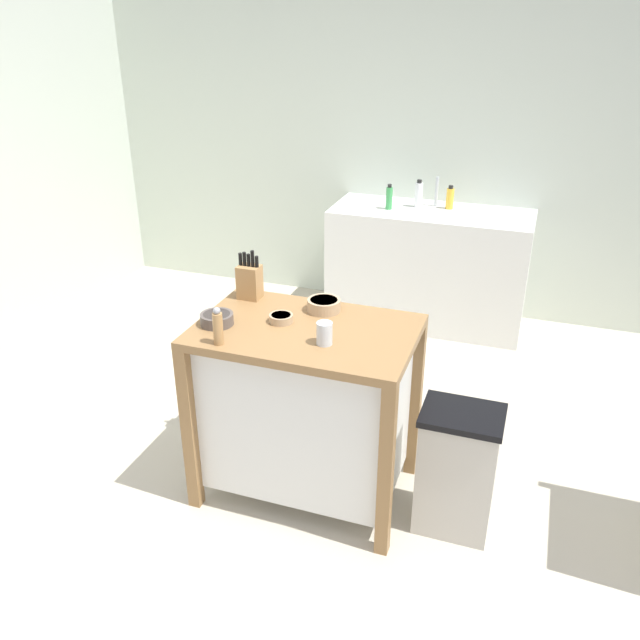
# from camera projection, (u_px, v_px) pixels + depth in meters

# --- Properties ---
(ground_plane) EXTENTS (6.16, 6.16, 0.00)m
(ground_plane) POSITION_uv_depth(u_px,v_px,m) (290.00, 490.00, 3.33)
(ground_plane) COLOR #BCB29E
(ground_plane) RESTS_ON ground
(wall_back) EXTENTS (5.11, 0.10, 2.60)m
(wall_back) POSITION_uv_depth(u_px,v_px,m) (412.00, 143.00, 4.97)
(wall_back) COLOR silver
(wall_back) RESTS_ON ground
(kitchen_island) EXTENTS (1.01, 0.66, 0.91)m
(kitchen_island) POSITION_uv_depth(u_px,v_px,m) (306.00, 402.00, 3.14)
(kitchen_island) COLOR olive
(kitchen_island) RESTS_ON ground
(knife_block) EXTENTS (0.11, 0.09, 0.25)m
(knife_block) POSITION_uv_depth(u_px,v_px,m) (250.00, 281.00, 3.24)
(knife_block) COLOR #AD7F4C
(knife_block) RESTS_ON kitchen_island
(bowl_ceramic_wide) EXTENTS (0.16, 0.16, 0.06)m
(bowl_ceramic_wide) POSITION_uv_depth(u_px,v_px,m) (324.00, 305.00, 3.12)
(bowl_ceramic_wide) COLOR tan
(bowl_ceramic_wide) RESTS_ON kitchen_island
(bowl_ceramic_small) EXTENTS (0.15, 0.15, 0.05)m
(bowl_ceramic_small) POSITION_uv_depth(u_px,v_px,m) (217.00, 319.00, 2.99)
(bowl_ceramic_small) COLOR #564C47
(bowl_ceramic_small) RESTS_ON kitchen_island
(bowl_stoneware_deep) EXTENTS (0.11, 0.11, 0.04)m
(bowl_stoneware_deep) POSITION_uv_depth(u_px,v_px,m) (281.00, 318.00, 3.02)
(bowl_stoneware_deep) COLOR tan
(bowl_stoneware_deep) RESTS_ON kitchen_island
(drinking_cup) EXTENTS (0.07, 0.07, 0.10)m
(drinking_cup) POSITION_uv_depth(u_px,v_px,m) (324.00, 333.00, 2.80)
(drinking_cup) COLOR silver
(drinking_cup) RESTS_ON kitchen_island
(pepper_grinder) EXTENTS (0.04, 0.04, 0.17)m
(pepper_grinder) POSITION_uv_depth(u_px,v_px,m) (218.00, 327.00, 2.79)
(pepper_grinder) COLOR #AD7F4C
(pepper_grinder) RESTS_ON kitchen_island
(trash_bin) EXTENTS (0.36, 0.28, 0.63)m
(trash_bin) POSITION_uv_depth(u_px,v_px,m) (457.00, 470.00, 2.98)
(trash_bin) COLOR #B7B2A8
(trash_bin) RESTS_ON ground
(sink_counter) EXTENTS (1.46, 0.60, 0.88)m
(sink_counter) POSITION_uv_depth(u_px,v_px,m) (428.00, 267.00, 4.96)
(sink_counter) COLOR silver
(sink_counter) RESTS_ON ground
(sink_faucet) EXTENTS (0.02, 0.02, 0.22)m
(sink_faucet) POSITION_uv_depth(u_px,v_px,m) (437.00, 192.00, 4.85)
(sink_faucet) COLOR #B7BCC1
(sink_faucet) RESTS_ON sink_counter
(bottle_spray_cleaner) EXTENTS (0.06, 0.06, 0.20)m
(bottle_spray_cleaner) POSITION_uv_depth(u_px,v_px,m) (419.00, 194.00, 4.83)
(bottle_spray_cleaner) COLOR white
(bottle_spray_cleaner) RESTS_ON sink_counter
(bottle_hand_soap) EXTENTS (0.05, 0.05, 0.19)m
(bottle_hand_soap) POSITION_uv_depth(u_px,v_px,m) (389.00, 198.00, 4.78)
(bottle_hand_soap) COLOR green
(bottle_hand_soap) RESTS_ON sink_counter
(bottle_dish_soap) EXTENTS (0.06, 0.06, 0.17)m
(bottle_dish_soap) POSITION_uv_depth(u_px,v_px,m) (450.00, 198.00, 4.79)
(bottle_dish_soap) COLOR yellow
(bottle_dish_soap) RESTS_ON sink_counter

